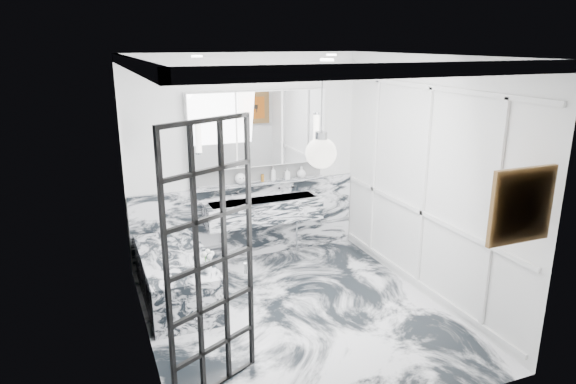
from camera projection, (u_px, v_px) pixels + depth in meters
name	position (u px, v px, depth m)	size (l,w,h in m)	color
floor	(298.00, 315.00, 5.73)	(3.60, 3.60, 0.00)	white
ceiling	(299.00, 56.00, 4.93)	(3.60, 3.60, 0.00)	white
wall_back	(246.00, 159.00, 6.93)	(3.60, 3.60, 0.00)	white
wall_front	(396.00, 261.00, 3.73)	(3.60, 3.60, 0.00)	white
wall_left	(140.00, 213.00, 4.75)	(3.60, 3.60, 0.00)	white
wall_right	(426.00, 180.00, 5.91)	(3.60, 3.60, 0.00)	white
marble_clad_back	(248.00, 221.00, 7.15)	(3.18, 0.05, 1.05)	white
marble_clad_left	(142.00, 219.00, 4.77)	(0.02, 3.56, 2.68)	white
panel_molding	(424.00, 188.00, 5.93)	(0.03, 3.40, 2.30)	white
soap_bottle_a	(273.00, 173.00, 7.04)	(0.08, 0.08, 0.20)	#8C5919
soap_bottle_b	(287.00, 173.00, 7.12)	(0.07, 0.07, 0.16)	#4C4C51
soap_bottle_c	(301.00, 172.00, 7.20)	(0.13, 0.13, 0.16)	silver
face_pot	(240.00, 178.00, 6.87)	(0.15, 0.15, 0.15)	white
amber_bottle	(263.00, 178.00, 7.00)	(0.04, 0.04, 0.10)	#8C5919
flower_vase	(208.00, 266.00, 5.51)	(0.08, 0.08, 0.12)	silver
crittall_door	(211.00, 263.00, 4.22)	(0.88, 0.04, 2.36)	black
artwork	(522.00, 206.00, 4.13)	(0.53, 0.05, 0.53)	#C05213
pendant_light	(321.00, 153.00, 4.09)	(0.25, 0.25, 0.25)	white
trough_sink	(263.00, 210.00, 6.96)	(1.60, 0.45, 0.30)	silver
ledge	(259.00, 183.00, 7.01)	(1.90, 0.14, 0.04)	silver
subway_tile	(257.00, 173.00, 7.02)	(1.90, 0.03, 0.23)	white
mirror_cabinet	(258.00, 129.00, 6.80)	(1.90, 0.16, 1.00)	white
sconce_left	(198.00, 137.00, 6.43)	(0.07, 0.07, 0.40)	white
sconce_right	(317.00, 129.00, 7.02)	(0.07, 0.07, 0.40)	white
bathtub	(176.00, 277.00, 6.02)	(0.75, 1.65, 0.55)	silver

